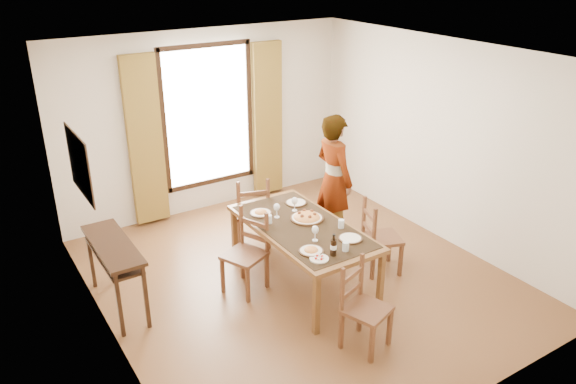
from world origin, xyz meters
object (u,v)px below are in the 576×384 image
console_table (113,253)px  dining_table (303,230)px  man (334,179)px  pasta_platter (307,215)px

console_table → dining_table: bearing=-18.7°
man → pasta_platter: 0.99m
pasta_platter → man: bearing=34.7°
dining_table → pasta_platter: 0.21m
dining_table → man: man is taller
console_table → dining_table: size_ratio=0.62×
dining_table → man: size_ratio=1.09×
console_table → man: size_ratio=0.67×
console_table → man: man is taller
console_table → man: (2.96, -0.01, 0.21)m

